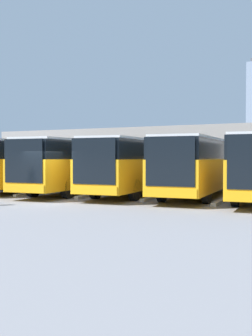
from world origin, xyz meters
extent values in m
plane|color=gray|center=(0.00, 0.00, 0.00)|extent=(600.00, 600.00, 0.00)
cylinder|color=black|center=(-8.37, -2.45, 0.55)|extent=(0.40, 1.13, 1.11)
cube|color=#B2B2AD|center=(-7.31, -4.52, 0.07)|extent=(0.70, 5.29, 0.15)
cube|color=orange|center=(-5.48, -6.65, 1.28)|extent=(3.59, 12.62, 1.65)
cube|color=black|center=(-5.48, -6.65, 2.61)|extent=(3.53, 12.43, 1.01)
cube|color=black|center=(-6.03, -0.44, 2.03)|extent=(2.20, 0.23, 2.16)
cube|color=orange|center=(-6.03, -0.44, 0.67)|extent=(2.37, 0.27, 0.40)
cube|color=silver|center=(-5.48, -6.65, 3.17)|extent=(3.44, 12.11, 0.12)
cylinder|color=black|center=(-6.91, -2.91, 0.55)|extent=(0.40, 1.13, 1.11)
cylinder|color=black|center=(-4.72, -2.71, 0.55)|extent=(0.40, 1.13, 1.11)
cylinder|color=black|center=(-6.24, -10.59, 0.55)|extent=(0.40, 1.13, 1.11)
cylinder|color=black|center=(-4.04, -10.40, 0.55)|extent=(0.40, 1.13, 1.11)
cube|color=#B2B2AD|center=(-3.65, -4.79, 0.07)|extent=(0.70, 5.29, 0.15)
cube|color=orange|center=(-1.83, -6.33, 1.28)|extent=(3.59, 12.62, 1.65)
cube|color=black|center=(-1.83, -6.33, 2.61)|extent=(3.53, 12.43, 1.01)
cube|color=black|center=(-2.37, -0.12, 2.03)|extent=(2.20, 0.23, 2.16)
cube|color=orange|center=(-2.37, -0.12, 0.67)|extent=(2.37, 0.27, 0.40)
cube|color=silver|center=(-1.83, -6.33, 3.17)|extent=(3.44, 12.11, 0.12)
cylinder|color=black|center=(-3.26, -2.59, 0.55)|extent=(0.40, 1.13, 1.11)
cylinder|color=black|center=(-1.07, -2.40, 0.55)|extent=(0.40, 1.13, 1.11)
cylinder|color=black|center=(-2.58, -10.27, 0.55)|extent=(0.40, 1.13, 1.11)
cylinder|color=black|center=(-0.39, -10.08, 0.55)|extent=(0.40, 1.13, 1.11)
cube|color=#B2B2AD|center=(0.00, -4.47, 0.07)|extent=(0.70, 5.29, 0.15)
cube|color=orange|center=(1.83, -5.69, 1.28)|extent=(3.59, 12.62, 1.65)
cube|color=black|center=(1.83, -5.69, 2.61)|extent=(3.53, 12.43, 1.01)
cube|color=black|center=(1.28, 0.52, 2.03)|extent=(2.20, 0.23, 2.16)
cube|color=orange|center=(1.28, 0.52, 0.67)|extent=(2.37, 0.27, 0.40)
cube|color=silver|center=(1.83, -5.69, 3.17)|extent=(3.44, 12.11, 0.12)
cylinder|color=black|center=(0.39, -1.95, 0.55)|extent=(0.40, 1.13, 1.11)
cylinder|color=black|center=(2.58, -1.75, 0.55)|extent=(0.40, 1.13, 1.11)
cylinder|color=black|center=(1.07, -9.63, 0.55)|extent=(0.40, 1.13, 1.11)
cylinder|color=black|center=(3.26, -9.44, 0.55)|extent=(0.40, 1.13, 1.11)
cube|color=#B2B2AD|center=(3.65, -3.83, 0.07)|extent=(0.70, 5.29, 0.15)
cube|color=orange|center=(5.48, -6.15, 1.28)|extent=(3.59, 12.62, 1.65)
cube|color=black|center=(5.48, -6.15, 2.61)|extent=(3.53, 12.43, 1.01)
cube|color=silver|center=(5.48, -6.15, 3.17)|extent=(3.44, 12.11, 0.12)
cylinder|color=black|center=(4.04, -2.40, 0.55)|extent=(0.40, 1.13, 1.11)
cylinder|color=black|center=(4.72, -10.09, 0.55)|extent=(0.40, 1.13, 1.11)
cylinder|color=black|center=(6.91, -9.89, 0.55)|extent=(0.40, 1.13, 1.11)
cube|color=#B2B2AD|center=(7.31, -4.28, 0.07)|extent=(0.70, 5.29, 0.15)
cube|color=orange|center=(9.13, -6.05, 1.28)|extent=(3.59, 12.62, 1.65)
cube|color=black|center=(9.13, -6.05, 2.61)|extent=(3.53, 12.43, 1.01)
cube|color=silver|center=(9.13, -6.05, 3.17)|extent=(3.44, 12.11, 0.12)
cylinder|color=black|center=(8.37, -9.99, 0.55)|extent=(0.40, 1.13, 1.11)
cylinder|color=black|center=(10.57, -9.79, 0.55)|extent=(0.40, 1.13, 1.11)
cube|color=gray|center=(0.00, -24.23, 2.50)|extent=(42.05, 11.52, 5.01)
cube|color=silver|center=(0.00, -31.49, 4.76)|extent=(42.05, 3.00, 0.24)
cylinder|color=slate|center=(14.72, -32.59, 2.38)|extent=(0.20, 0.20, 4.76)
camera|label=1|loc=(-12.71, 16.48, 2.22)|focal=45.00mm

